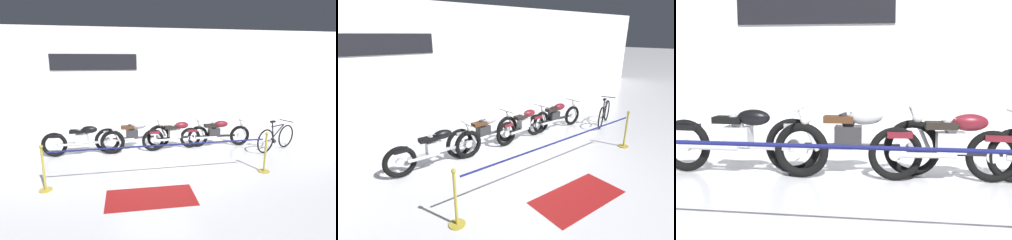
# 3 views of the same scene
# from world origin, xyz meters

# --- Properties ---
(ground_plane) EXTENTS (120.00, 120.00, 0.00)m
(ground_plane) POSITION_xyz_m (0.00, 0.00, 0.00)
(ground_plane) COLOR silver
(back_wall) EXTENTS (28.00, 0.29, 4.20)m
(back_wall) POSITION_xyz_m (-0.01, 5.12, 2.10)
(back_wall) COLOR white
(back_wall) RESTS_ON ground
(motorcycle_black_0) EXTENTS (2.42, 0.62, 0.95)m
(motorcycle_black_0) POSITION_xyz_m (-2.07, 0.56, 0.47)
(motorcycle_black_0) COLOR black
(motorcycle_black_0) RESTS_ON ground
(motorcycle_silver_1) EXTENTS (2.38, 0.62, 0.96)m
(motorcycle_silver_1) POSITION_xyz_m (-0.58, 0.74, 0.48)
(motorcycle_silver_1) COLOR black
(motorcycle_silver_1) RESTS_ON ground
(motorcycle_maroon_2) EXTENTS (2.21, 0.62, 0.93)m
(motorcycle_maroon_2) POSITION_xyz_m (0.76, 0.61, 0.47)
(motorcycle_maroon_2) COLOR black
(motorcycle_maroon_2) RESTS_ON ground
(motorcycle_maroon_3) EXTENTS (2.37, 0.62, 0.92)m
(motorcycle_maroon_3) POSITION_xyz_m (2.08, 0.60, 0.46)
(motorcycle_maroon_3) COLOR black
(motorcycle_maroon_3) RESTS_ON ground
(bicycle) EXTENTS (1.66, 0.74, 0.98)m
(bicycle) POSITION_xyz_m (3.82, -0.09, 0.40)
(bicycle) COLOR black
(bicycle) RESTS_ON ground
(stanchion_far_left) EXTENTS (5.28, 0.28, 1.05)m
(stanchion_far_left) POSITION_xyz_m (-1.16, -1.55, 0.66)
(stanchion_far_left) COLOR gold
(stanchion_far_left) RESTS_ON ground
(stanchion_mid_left) EXTENTS (0.28, 0.28, 1.05)m
(stanchion_mid_left) POSITION_xyz_m (2.57, -1.55, 0.36)
(stanchion_mid_left) COLOR gold
(stanchion_mid_left) RESTS_ON ground
(floor_banner) EXTENTS (1.89, 0.97, 0.01)m
(floor_banner) POSITION_xyz_m (-0.44, -2.29, 0.00)
(floor_banner) COLOR maroon
(floor_banner) RESTS_ON ground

